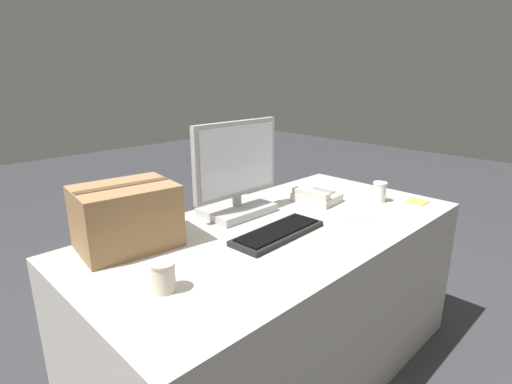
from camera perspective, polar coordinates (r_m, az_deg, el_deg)
ground_plane at (r=2.17m, az=3.01°, el=-23.52°), size 12.00×12.00×0.00m
office_desk at (r=1.95m, az=3.19°, el=-15.16°), size 1.80×0.90×0.75m
monitor at (r=1.89m, az=-2.77°, el=2.12°), size 0.49×0.23×0.45m
keyboard at (r=1.68m, az=3.15°, el=-5.80°), size 0.45×0.18×0.03m
desk_phone at (r=2.13m, az=8.59°, el=-0.65°), size 0.20×0.23×0.07m
paper_cup_left at (r=1.30m, az=-13.09°, el=-11.66°), size 0.08×0.08×0.10m
paper_cup_right at (r=2.20m, az=17.23°, el=0.03°), size 0.07×0.07×0.11m
spoon at (r=1.92m, az=13.49°, el=-3.69°), size 0.10×0.13×0.00m
cardboard_box at (r=1.62m, az=-18.04°, el=-3.34°), size 0.39×0.32×0.25m
sticky_note_pad at (r=2.27m, az=22.06°, el=-1.29°), size 0.09×0.09×0.01m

